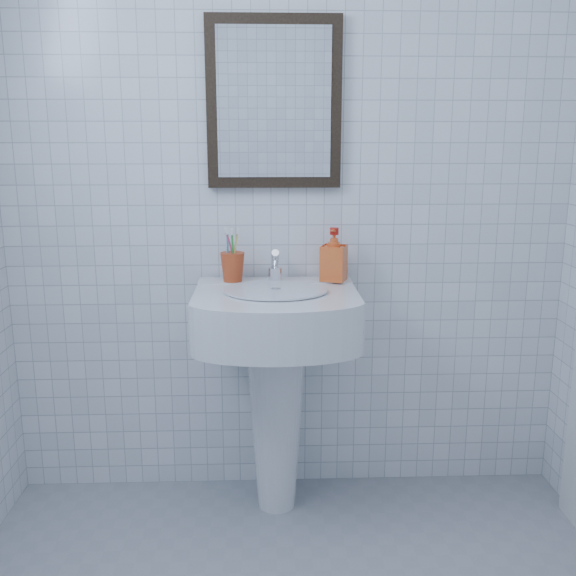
{
  "coord_description": "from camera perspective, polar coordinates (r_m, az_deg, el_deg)",
  "views": [
    {
      "loc": [
        -0.1,
        -1.28,
        1.42
      ],
      "look_at": [
        -0.02,
        0.86,
        0.92
      ],
      "focal_mm": 40.0,
      "sensor_mm": 36.0,
      "label": 1
    }
  ],
  "objects": [
    {
      "name": "soap_dispenser",
      "position": [
        2.44,
        4.1,
        2.98
      ],
      "size": [
        0.12,
        0.12,
        0.2
      ],
      "primitive_type": "imported",
      "rotation": [
        0.0,
        0.0,
        -0.35
      ],
      "color": "red",
      "rests_on": "washbasin"
    },
    {
      "name": "faucet",
      "position": [
        2.42,
        -1.15,
        1.79
      ],
      "size": [
        0.05,
        0.12,
        0.13
      ],
      "color": "silver",
      "rests_on": "washbasin"
    },
    {
      "name": "wall_mirror",
      "position": [
        2.47,
        -1.26,
        16.12
      ],
      "size": [
        0.5,
        0.04,
        0.62
      ],
      "color": "black",
      "rests_on": "wall_back"
    },
    {
      "name": "toothbrush_cup",
      "position": [
        2.43,
        -4.95,
        1.87
      ],
      "size": [
        0.11,
        0.11,
        0.11
      ],
      "primitive_type": null,
      "rotation": [
        0.0,
        0.0,
        -0.2
      ],
      "color": "#B43E1B",
      "rests_on": "washbasin"
    },
    {
      "name": "washbasin",
      "position": [
        2.41,
        -1.07,
        -6.66
      ],
      "size": [
        0.58,
        0.43,
        0.9
      ],
      "color": "white",
      "rests_on": "ground"
    },
    {
      "name": "wall_back",
      "position": [
        2.49,
        0.07,
        9.19
      ],
      "size": [
        2.2,
        0.02,
        2.5
      ],
      "primitive_type": "cube",
      "color": "white",
      "rests_on": "ground"
    }
  ]
}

